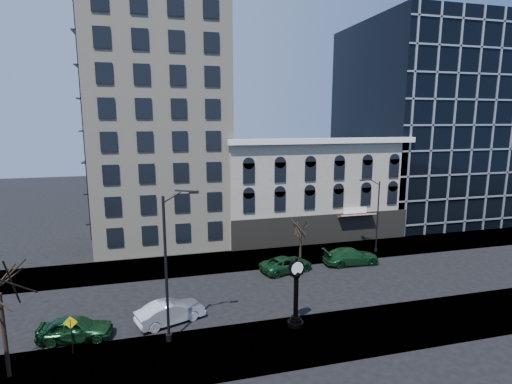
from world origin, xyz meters
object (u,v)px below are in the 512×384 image
object	(u,v)px
car_near_a	(75,328)
warning_sign	(71,328)
street_clock	(296,295)
street_lamp_near	(176,226)
car_near_b	(170,312)

from	to	relation	value
car_near_a	warning_sign	bearing A→B (deg)	-169.84
warning_sign	car_near_a	world-z (taller)	warning_sign
street_clock	street_lamp_near	world-z (taller)	street_lamp_near
car_near_a	car_near_b	distance (m)	6.34
street_clock	warning_sign	xyz separation A→B (m)	(-14.72, 0.26, -0.57)
street_clock	car_near_b	xyz separation A→B (m)	(-8.57, 2.95, -1.60)
street_lamp_near	car_near_b	world-z (taller)	street_lamp_near
street_lamp_near	car_near_a	world-z (taller)	street_lamp_near
street_lamp_near	car_near_a	bearing A→B (deg)	165.99
street_clock	car_near_a	world-z (taller)	street_clock
street_lamp_near	car_near_b	bearing A→B (deg)	102.76
street_clock	warning_sign	bearing A→B (deg)	168.98
warning_sign	car_near_b	size ratio (longest dim) A/B	0.51
warning_sign	car_near_b	world-z (taller)	warning_sign
street_clock	car_near_a	xyz separation A→B (m)	(-14.87, 2.20, -1.61)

